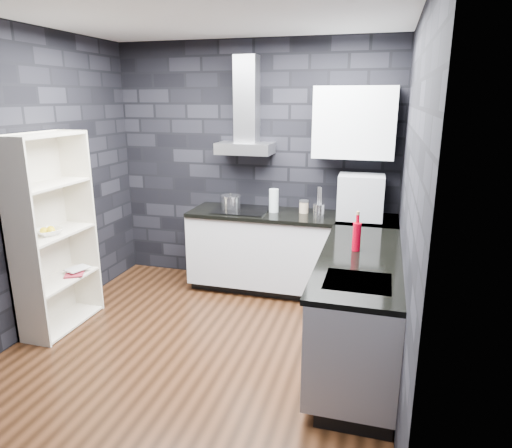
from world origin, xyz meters
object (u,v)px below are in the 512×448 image
at_px(glass_vase, 274,201).
at_px(utensil_crock, 319,211).
at_px(bookshelf, 53,234).
at_px(storage_jar, 304,207).
at_px(fruit_bowl, 48,232).
at_px(pot, 231,202).
at_px(appliance_garage, 361,197).
at_px(red_bottle, 357,237).

xyz_separation_m(glass_vase, utensil_crock, (0.50, -0.11, -0.05)).
height_order(glass_vase, bookshelf, bookshelf).
relative_size(storage_jar, bookshelf, 0.07).
height_order(bookshelf, fruit_bowl, bookshelf).
height_order(pot, utensil_crock, utensil_crock).
distance_m(pot, glass_vase, 0.49).
bearing_deg(appliance_garage, glass_vase, 175.99).
height_order(red_bottle, fruit_bowl, red_bottle).
bearing_deg(storage_jar, fruit_bowl, -144.45).
bearing_deg(appliance_garage, bookshelf, -155.11).
xyz_separation_m(glass_vase, storage_jar, (0.32, 0.05, -0.07)).
bearing_deg(bookshelf, pot, 40.88).
height_order(glass_vase, fruit_bowl, glass_vase).
height_order(storage_jar, red_bottle, red_bottle).
height_order(utensil_crock, appliance_garage, appliance_garage).
relative_size(glass_vase, fruit_bowl, 1.08).
relative_size(pot, red_bottle, 0.92).
bearing_deg(utensil_crock, bookshelf, -150.85).
xyz_separation_m(utensil_crock, bookshelf, (-2.22, -1.24, -0.07)).
bearing_deg(glass_vase, pot, 179.02).
bearing_deg(bookshelf, utensil_crock, 22.21).
relative_size(appliance_garage, bookshelf, 0.25).
bearing_deg(utensil_crock, glass_vase, 167.66).
bearing_deg(glass_vase, bookshelf, -141.90).
distance_m(appliance_garage, fruit_bowl, 2.97).
bearing_deg(red_bottle, utensil_crock, 114.50).
xyz_separation_m(red_bottle, fruit_bowl, (-2.66, -0.33, -0.08)).
height_order(pot, fruit_bowl, pot).
bearing_deg(pot, bookshelf, -132.19).
bearing_deg(red_bottle, storage_jar, 118.96).
bearing_deg(appliance_garage, utensil_crock, -171.55).
xyz_separation_m(storage_jar, red_bottle, (0.62, -1.13, 0.05)).
height_order(appliance_garage, bookshelf, bookshelf).
bearing_deg(red_bottle, appliance_garage, 91.93).
xyz_separation_m(pot, glass_vase, (0.49, -0.01, 0.05)).
distance_m(glass_vase, utensil_crock, 0.52).
xyz_separation_m(pot, fruit_bowl, (-1.23, -1.42, -0.04)).
height_order(utensil_crock, red_bottle, red_bottle).
distance_m(utensil_crock, appliance_garage, 0.44).
relative_size(red_bottle, fruit_bowl, 0.99).
bearing_deg(pot, utensil_crock, -6.80).
xyz_separation_m(red_bottle, bookshelf, (-2.66, -0.27, -0.11)).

